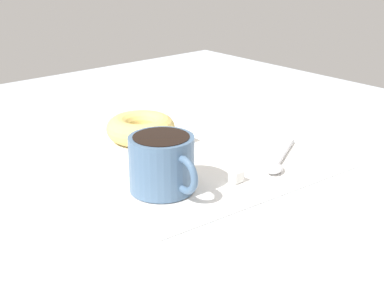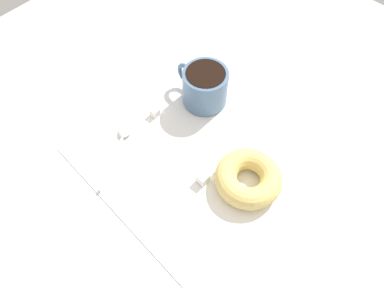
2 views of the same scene
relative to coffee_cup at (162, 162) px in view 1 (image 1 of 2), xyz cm
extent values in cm
cube|color=#B2BCC6|center=(-8.24, 8.98, -5.10)|extent=(120.00, 120.00, 2.00)
cube|color=white|center=(-6.16, 10.28, -3.95)|extent=(36.51, 36.51, 0.30)
cylinder|color=slate|center=(-0.18, 0.01, -0.19)|extent=(8.45, 8.45, 7.23)
cylinder|color=black|center=(-0.18, 0.01, 3.23)|extent=(7.25, 7.25, 0.60)
torus|color=slate|center=(4.45, -0.13, -0.19)|extent=(4.97, 1.04, 4.95)
torus|color=#E5C66B|center=(-17.43, 9.45, -1.97)|extent=(11.14, 11.14, 3.66)
ellipsoid|color=silver|center=(5.61, 15.37, -3.35)|extent=(3.80, 4.30, 0.90)
cylinder|color=silver|center=(2.39, 21.49, -3.52)|extent=(5.85, 10.46, 0.56)
cube|color=white|center=(-11.56, 13.58, -2.92)|extent=(1.78, 1.78, 1.78)
cube|color=white|center=(4.43, 9.17, -3.06)|extent=(1.50, 1.50, 1.50)
camera|label=1|loc=(50.21, -38.16, 26.55)|focal=50.00mm
camera|label=2|loc=(-29.99, 36.69, 52.18)|focal=35.00mm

